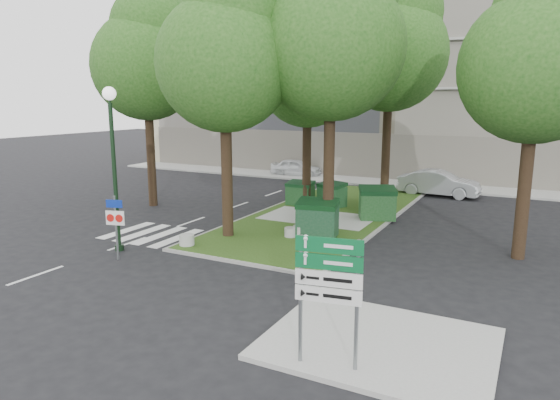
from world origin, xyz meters
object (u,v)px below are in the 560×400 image
Objects in this scene: dumpster_c at (317,218)px; tree_median_far at (393,42)px; street_lamp at (113,150)px; tree_street_right at (541,52)px; dumpster_a at (300,193)px; dumpster_b at (332,194)px; tree_median_mid at (310,68)px; tree_street_left at (148,55)px; car_white at (296,168)px; car_silver at (439,183)px; dumpster_d at (377,203)px; bollard_mid at (291,232)px; litter_bin at (371,200)px; tree_median_near_right at (334,32)px; bollard_right at (301,231)px; traffic_sign_pole at (116,219)px; tree_median_near_left at (227,50)px; bollard_left at (187,240)px; directional_sign at (329,282)px.

tree_median_far is at bearing 75.33° from dumpster_c.
street_lamp is at bearing -116.59° from tree_median_far.
tree_street_right is 7.47× the size of dumpster_a.
street_lamp reaches higher than dumpster_b.
tree_street_left reaches higher than tree_median_mid.
car_white is at bearing 116.86° from dumpster_a.
tree_street_right is (6.80, -7.00, -1.34)m from tree_median_far.
tree_median_mid is at bearing 143.83° from car_silver.
dumpster_c reaches higher than dumpster_a.
dumpster_c is at bearing -131.88° from dumpster_d.
litter_bin is (1.12, 6.98, 0.16)m from bollard_mid.
tree_median_near_right reaches higher than dumpster_c.
dumpster_c reaches higher than bollard_right.
litter_bin is (-0.13, 5.90, -7.53)m from tree_median_near_right.
traffic_sign_pole is (-1.92, -10.86, 0.73)m from dumpster_a.
tree_median_near_left reaches higher than car_white.
tree_median_near_left is 9.54m from dumpster_d.
tree_median_mid is 0.84× the size of tree_median_far.
tree_median_mid is 0.91× the size of tree_street_left.
tree_median_far reaches higher than car_white.
litter_bin reaches higher than bollard_mid.
tree_street_right is 10.44m from bollard_right.
tree_median_near_left is at bearing 158.64° from car_silver.
tree_median_mid is at bearing 158.20° from tree_street_right.
car_silver is at bearing 36.97° from tree_street_left.
dumpster_c is at bearing 25.44° from tree_median_near_left.
car_silver is at bearing 66.24° from tree_median_near_left.
tree_median_far is at bearing 36.92° from dumpster_a.
car_white is (-4.83, 16.20, -6.68)m from tree_median_near_left.
car_silver is (10.61, -3.08, 0.11)m from car_white.
car_white is (-4.78, 9.50, -0.09)m from dumpster_a.
bollard_mid is at bearing -158.15° from dumpster_c.
car_silver is (12.77, 9.62, -6.90)m from tree_street_left.
tree_median_near_left is 7.45m from traffic_sign_pole.
tree_median_far is 3.20× the size of car_white.
tree_median_near_right is at bearing 40.62° from street_lamp.
dumpster_b is at bearing 76.14° from bollard_left.
dumpster_d is (2.86, -1.66, 0.12)m from dumpster_b.
tree_street_right is 4.44× the size of traffic_sign_pole.
dumpster_a is 10.81m from street_lamp.
litter_bin reaches higher than bollard_left.
car_silver is at bearing 75.02° from bollard_right.
dumpster_b is 2.71× the size of bollard_right.
bollard_right is at bearing 107.98° from directional_sign.
directional_sign is (9.23, -3.40, 0.47)m from traffic_sign_pole.
tree_median_far is at bearing 75.83° from dumpster_d.
dumpster_b is at bearing 77.72° from tree_median_near_left.
tree_street_left reaches higher than directional_sign.
street_lamp is (-6.23, -5.34, -4.26)m from tree_median_near_right.
tree_median_far is 10.97m from dumpster_c.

